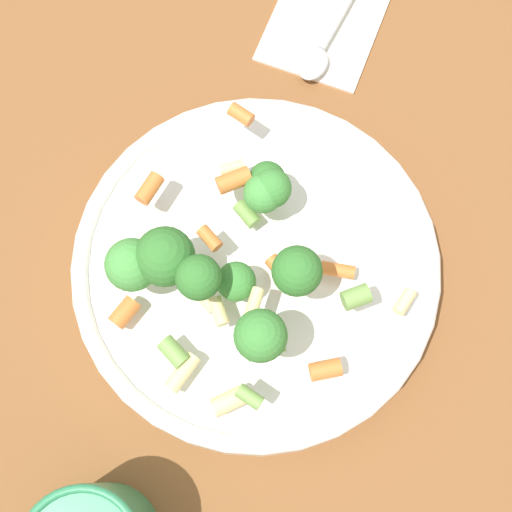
{
  "coord_description": "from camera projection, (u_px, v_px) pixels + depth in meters",
  "views": [
    {
      "loc": [
        -0.08,
        0.14,
        0.58
      ],
      "look_at": [
        0.0,
        0.0,
        0.06
      ],
      "focal_mm": 50.0,
      "sensor_mm": 36.0,
      "label": 1
    }
  ],
  "objects": [
    {
      "name": "ground_plane",
      "position": [
        256.0,
        277.0,
        0.6
      ],
      "size": [
        3.0,
        3.0,
        0.0
      ],
      "primitive_type": "plane",
      "color": "brown"
    },
    {
      "name": "bowl",
      "position": [
        256.0,
        269.0,
        0.58
      ],
      "size": [
        0.29,
        0.29,
        0.05
      ],
      "color": "white",
      "rests_on": "ground_plane"
    },
    {
      "name": "pasta_salad",
      "position": [
        223.0,
        263.0,
        0.51
      ],
      "size": [
        0.22,
        0.21,
        0.08
      ],
      "color": "#8CB766",
      "rests_on": "bowl"
    },
    {
      "name": "napkin",
      "position": [
        330.0,
        10.0,
        0.68
      ],
      "size": [
        0.13,
        0.17,
        0.01
      ],
      "color": "white",
      "rests_on": "ground_plane"
    },
    {
      "name": "spoon",
      "position": [
        329.0,
        35.0,
        0.66
      ],
      "size": [
        0.03,
        0.17,
        0.01
      ],
      "rotation": [
        0.0,
        0.0,
        7.93
      ],
      "color": "silver",
      "rests_on": "napkin"
    }
  ]
}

